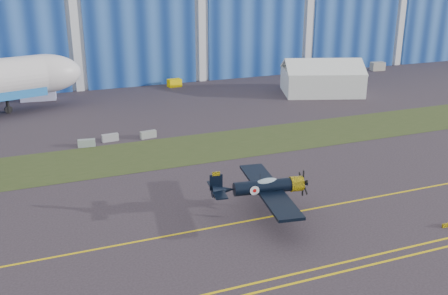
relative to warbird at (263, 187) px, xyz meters
name	(u,v)px	position (x,y,z in m)	size (l,w,h in m)	color
ground	(152,210)	(-8.70, 4.33, -2.59)	(260.00, 260.00, 0.00)	#382F36
grass_median	(121,158)	(-8.70, 18.33, -2.57)	(260.00, 10.00, 0.02)	#475128
taxiway_centreline	(167,236)	(-8.70, -0.67, -2.58)	(200.00, 0.20, 0.02)	yellow
edge_line_far	(202,295)	(-8.70, -9.17, -2.58)	(80.00, 0.20, 0.02)	yellow
guard_board_right	(448,225)	(13.30, -7.67, -2.42)	(1.20, 0.15, 0.35)	yellow
warbird	(263,187)	(0.00, 0.00, 0.00)	(11.21, 12.87, 3.43)	black
tent	(322,76)	(28.55, 36.96, 0.36)	(15.03, 12.93, 5.90)	white
shipping_container	(38,93)	(-15.70, 49.41, -1.43)	(5.35, 2.14, 2.32)	silver
tug	(174,83)	(7.11, 50.73, -1.92)	(2.30, 1.43, 1.34)	#FFD903
gse_box	(378,66)	(49.61, 49.83, -1.76)	(2.78, 1.48, 1.67)	#A9A596
barrier_a	(87,143)	(-11.68, 23.69, -2.14)	(2.00, 0.60, 0.90)	gray
barrier_b	(110,138)	(-8.73, 24.71, -2.14)	(2.00, 0.60, 0.90)	#939399
barrier_c	(148,134)	(-4.10, 24.24, -2.14)	(2.00, 0.60, 0.90)	gray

